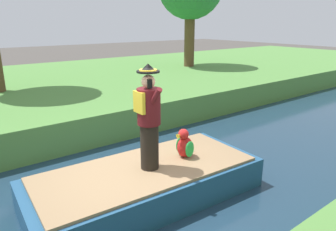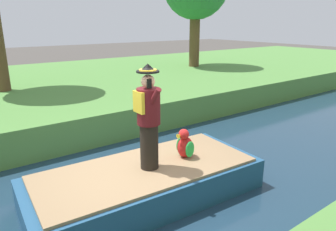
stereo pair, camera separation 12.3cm
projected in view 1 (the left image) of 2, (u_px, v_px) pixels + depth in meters
ground_plane at (140, 204)px, 5.69m from camera, size 80.00×80.00×0.00m
canal_water at (140, 202)px, 5.67m from camera, size 5.45×48.00×0.10m
grass_bank_near at (22, 96)px, 11.96m from camera, size 11.45×48.00×0.95m
boat at (147, 183)px, 5.65m from camera, size 2.04×4.30×0.61m
person_pirate at (149, 118)px, 5.28m from camera, size 0.61×0.42×1.85m
parrot_plush at (185, 145)px, 5.93m from camera, size 0.36×0.35×0.57m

